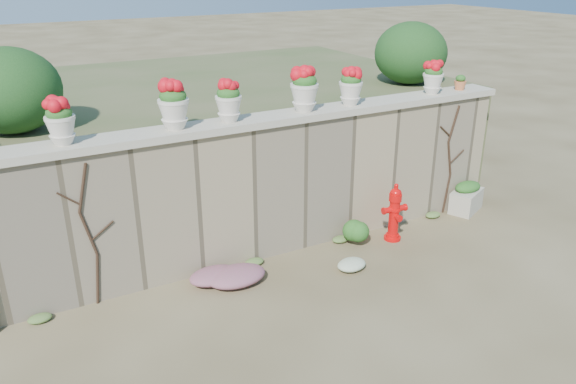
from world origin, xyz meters
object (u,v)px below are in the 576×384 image
planter_box (466,197)px  urn_pot_0 (60,122)px  terracotta_pot (460,83)px  fire_hydrant (394,212)px

planter_box → urn_pot_0: urn_pot_0 is taller
terracotta_pot → planter_box: bearing=-71.3°
fire_hydrant → planter_box: fire_hydrant is taller
terracotta_pot → urn_pot_0: bearing=180.0°
fire_hydrant → terracotta_pot: bearing=26.1°
planter_box → terracotta_pot: terracotta_pot is taller
fire_hydrant → planter_box: bearing=14.6°
fire_hydrant → urn_pot_0: 4.97m
terracotta_pot → fire_hydrant: bearing=-160.3°
planter_box → terracotta_pot: (-0.12, 0.35, 1.96)m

